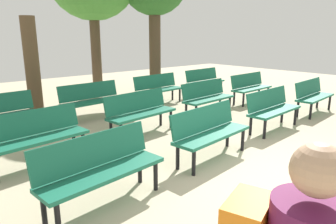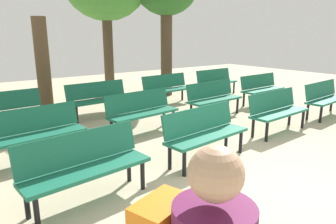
# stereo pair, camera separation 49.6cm
# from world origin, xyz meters

# --- Properties ---
(ground_plane) EXTENTS (26.05, 26.05, 0.00)m
(ground_plane) POSITION_xyz_m (0.00, 0.00, 0.00)
(ground_plane) COLOR #BCAD8E
(bench_r0_c1) EXTENTS (1.64, 0.62, 0.87)m
(bench_r0_c1) POSITION_xyz_m (-2.25, 1.47, 0.50)
(bench_r0_c1) COLOR #19664C
(bench_r0_c1) RESTS_ON ground_plane
(bench_r0_c2) EXTENTS (1.64, 0.62, 0.87)m
(bench_r0_c2) POSITION_xyz_m (-0.15, 1.56, 0.50)
(bench_r0_c2) COLOR #19664C
(bench_r0_c2) RESTS_ON ground_plane
(bench_r0_c3) EXTENTS (1.62, 0.56, 0.87)m
(bench_r0_c3) POSITION_xyz_m (2.12, 1.75, 0.50)
(bench_r0_c3) COLOR #19664C
(bench_r0_c3) RESTS_ON ground_plane
(bench_r0_c4) EXTENTS (1.63, 0.60, 0.87)m
(bench_r0_c4) POSITION_xyz_m (4.26, 1.82, 0.50)
(bench_r0_c4) COLOR #19664C
(bench_r0_c4) RESTS_ON ground_plane
(bench_r1_c1) EXTENTS (1.64, 0.62, 0.87)m
(bench_r1_c1) POSITION_xyz_m (-2.42, 3.23, 0.50)
(bench_r1_c1) COLOR #19664C
(bench_r1_c1) RESTS_ON ground_plane
(bench_r1_c2) EXTENTS (1.64, 0.63, 0.87)m
(bench_r1_c2) POSITION_xyz_m (-0.22, 3.43, 0.50)
(bench_r1_c2) COLOR #19664C
(bench_r1_c2) RESTS_ON ground_plane
(bench_r1_c3) EXTENTS (1.62, 0.57, 0.87)m
(bench_r1_c3) POSITION_xyz_m (2.00, 3.53, 0.50)
(bench_r1_c3) COLOR #19664C
(bench_r1_c3) RESTS_ON ground_plane
(bench_r1_c4) EXTENTS (1.62, 0.54, 0.87)m
(bench_r1_c4) POSITION_xyz_m (4.18, 3.70, 0.50)
(bench_r1_c4) COLOR #19664C
(bench_r1_c4) RESTS_ON ground_plane
(bench_r2_c1) EXTENTS (1.63, 0.57, 0.87)m
(bench_r2_c1) POSITION_xyz_m (-2.57, 5.13, 0.50)
(bench_r2_c1) COLOR #19664C
(bench_r2_c1) RESTS_ON ground_plane
(bench_r2_c2) EXTENTS (1.62, 0.56, 0.87)m
(bench_r2_c2) POSITION_xyz_m (-0.39, 5.21, 0.50)
(bench_r2_c2) COLOR #19664C
(bench_r2_c2) RESTS_ON ground_plane
(bench_r2_c3) EXTENTS (1.62, 0.57, 0.87)m
(bench_r2_c3) POSITION_xyz_m (1.88, 5.37, 0.50)
(bench_r2_c3) COLOR #19664C
(bench_r2_c3) RESTS_ON ground_plane
(bench_r2_c4) EXTENTS (1.63, 0.58, 0.87)m
(bench_r2_c4) POSITION_xyz_m (4.08, 5.51, 0.50)
(bench_r2_c4) COLOR #19664C
(bench_r2_c4) RESTS_ON ground_plane
(tree_3) EXTENTS (0.35, 0.35, 2.48)m
(tree_3) POSITION_xyz_m (-1.37, 6.34, 1.24)
(tree_3) COLOR brown
(tree_3) RESTS_ON ground_plane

